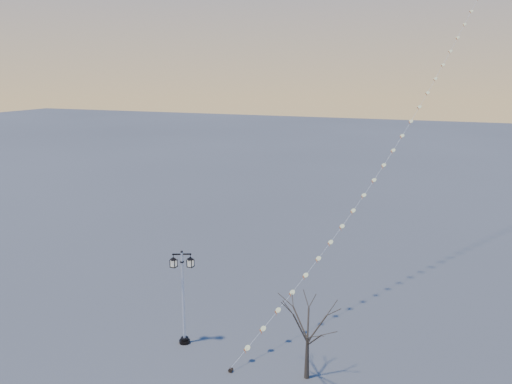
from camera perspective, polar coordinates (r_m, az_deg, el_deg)
The scene contains 4 objects.
ground at distance 30.91m, azimuth -5.95°, elevation -16.50°, with size 300.00×300.00×0.00m, color #525353.
street_lamp at distance 30.32m, azimuth -7.85°, elevation -10.68°, with size 1.33×0.86×5.54m.
bare_tree at distance 27.09m, azimuth 5.59°, elevation -14.18°, with size 2.46×2.46×4.08m.
kite_train at distance 42.09m, azimuth 17.43°, elevation 12.72°, with size 14.24×39.87×31.02m.
Camera 1 is at (12.76, -23.73, 15.14)m, focal length 37.19 mm.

